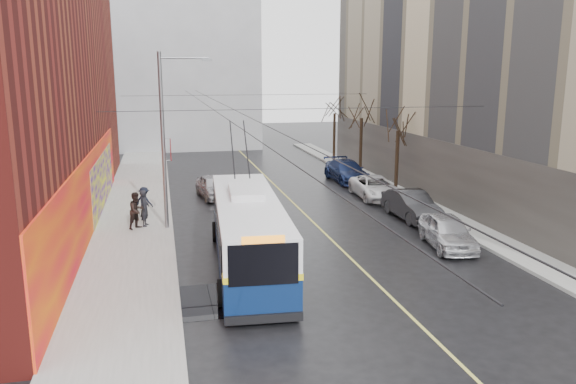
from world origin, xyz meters
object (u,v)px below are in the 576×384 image
(parked_car_b, at_px, (411,205))
(pedestrian_c, at_px, (144,201))
(following_car, at_px, (213,187))
(pedestrian_a, at_px, (145,208))
(streetlight_pole, at_px, (166,137))
(tree_mid, at_px, (362,108))
(tree_far, at_px, (335,105))
(parked_car_c, at_px, (375,187))
(pedestrian_b, at_px, (137,210))
(trolleybus, at_px, (248,231))
(parked_car_a, at_px, (447,231))
(parked_car_d, at_px, (347,171))
(tree_near, at_px, (398,119))

(parked_car_b, bearing_deg, pedestrian_c, 165.43)
(following_car, height_order, pedestrian_a, pedestrian_a)
(streetlight_pole, bearing_deg, tree_mid, 40.65)
(tree_far, distance_m, parked_car_b, 21.27)
(parked_car_b, distance_m, parked_car_c, 5.43)
(pedestrian_a, relative_size, pedestrian_c, 1.16)
(following_car, xyz_separation_m, pedestrian_b, (-4.56, -7.05, 0.36))
(pedestrian_b, height_order, pedestrian_c, pedestrian_b)
(trolleybus, relative_size, pedestrian_a, 6.37)
(parked_car_b, height_order, pedestrian_b, pedestrian_b)
(streetlight_pole, bearing_deg, pedestrian_b, 176.43)
(parked_car_c, relative_size, pedestrian_b, 2.67)
(tree_far, distance_m, parked_car_a, 26.35)
(streetlight_pole, xyz_separation_m, tree_mid, (15.14, 13.00, 0.41))
(trolleybus, relative_size, following_car, 2.78)
(parked_car_b, bearing_deg, streetlight_pole, 175.83)
(tree_mid, relative_size, pedestrian_a, 3.53)
(parked_car_d, distance_m, pedestrian_c, 16.39)
(streetlight_pole, xyz_separation_m, pedestrian_a, (-1.25, 0.56, -3.75))
(parked_car_d, bearing_deg, tree_far, 76.44)
(streetlight_pole, distance_m, tree_far, 25.09)
(trolleybus, xyz_separation_m, parked_car_c, (10.05, 11.20, -0.86))
(pedestrian_b, bearing_deg, parked_car_d, -8.23)
(tree_far, height_order, pedestrian_b, tree_far)
(streetlight_pole, bearing_deg, pedestrian_c, 115.64)
(tree_near, relative_size, pedestrian_b, 3.36)
(tree_far, bearing_deg, following_car, -133.55)
(streetlight_pole, distance_m, parked_car_a, 14.45)
(tree_near, height_order, parked_car_b, tree_near)
(tree_mid, xyz_separation_m, pedestrian_b, (-16.78, -12.90, -4.15))
(tree_near, distance_m, pedestrian_c, 17.25)
(streetlight_pole, distance_m, pedestrian_a, 3.99)
(pedestrian_a, bearing_deg, streetlight_pole, -103.66)
(tree_near, distance_m, pedestrian_a, 17.70)
(tree_near, bearing_deg, parked_car_d, 114.10)
(tree_near, xyz_separation_m, parked_car_d, (-2.00, 4.47, -4.19))
(tree_far, distance_m, parked_car_d, 10.66)
(tree_near, relative_size, parked_car_b, 1.34)
(streetlight_pole, xyz_separation_m, parked_car_c, (13.14, 4.71, -4.14))
(trolleybus, xyz_separation_m, pedestrian_a, (-4.33, 7.05, -0.47))
(parked_car_b, height_order, parked_car_c, parked_car_b)
(trolleybus, height_order, parked_car_a, trolleybus)
(streetlight_pole, relative_size, parked_car_d, 1.65)
(pedestrian_a, bearing_deg, trolleybus, -137.96)
(parked_car_a, bearing_deg, pedestrian_a, 164.56)
(tree_far, bearing_deg, parked_car_a, -95.70)
(tree_mid, bearing_deg, tree_near, -90.00)
(tree_mid, height_order, pedestrian_a, tree_mid)
(trolleybus, bearing_deg, parked_car_c, 52.08)
(trolleybus, xyz_separation_m, pedestrian_b, (-4.73, 6.60, -0.47))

